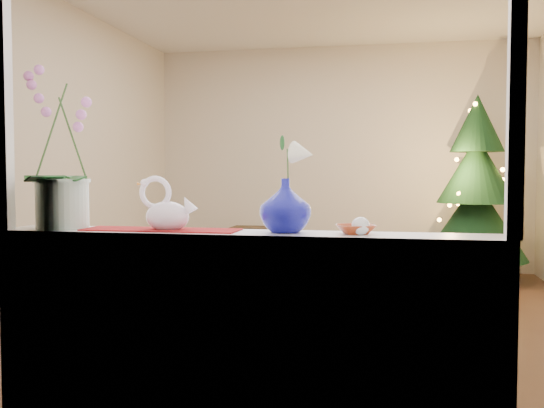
% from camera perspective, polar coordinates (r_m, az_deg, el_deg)
% --- Properties ---
extents(ground, '(5.00, 5.00, 0.00)m').
position_cam_1_polar(ground, '(5.08, 3.92, -10.42)').
color(ground, '#3B2218').
rests_on(ground, ground).
extents(wall_back, '(4.50, 0.10, 2.70)m').
position_cam_1_polar(wall_back, '(7.43, 6.42, 4.31)').
color(wall_back, beige).
rests_on(wall_back, ground).
extents(wall_front, '(4.50, 0.10, 2.70)m').
position_cam_1_polar(wall_front, '(2.48, -3.38, 6.98)').
color(wall_front, beige).
rests_on(wall_front, ground).
extents(wall_left, '(0.10, 5.00, 2.70)m').
position_cam_1_polar(wall_left, '(5.68, -19.23, 4.58)').
color(wall_left, beige).
rests_on(wall_left, ground).
extents(window_apron, '(2.20, 0.08, 0.88)m').
position_cam_1_polar(window_apron, '(2.62, -3.09, -13.33)').
color(window_apron, white).
rests_on(window_apron, ground).
extents(windowsill, '(2.20, 0.26, 0.04)m').
position_cam_1_polar(windowsill, '(2.62, -2.63, -3.08)').
color(windowsill, white).
rests_on(windowsill, window_apron).
extents(window_frame, '(2.22, 0.06, 1.60)m').
position_cam_1_polar(window_frame, '(2.56, -3.23, 14.77)').
color(window_frame, white).
rests_on(window_frame, windowsill).
extents(runner, '(0.70, 0.20, 0.01)m').
position_cam_1_polar(runner, '(2.73, -10.40, -2.39)').
color(runner, maroon).
rests_on(runner, windowsill).
extents(orchid_pot, '(0.30, 0.30, 0.75)m').
position_cam_1_polar(orchid_pot, '(2.92, -19.21, 5.13)').
color(orchid_pot, white).
rests_on(orchid_pot, windowsill).
extents(swan, '(0.28, 0.16, 0.23)m').
position_cam_1_polar(swan, '(2.71, -9.82, -0.07)').
color(swan, white).
rests_on(swan, windowsill).
extents(blue_vase, '(0.31, 0.31, 0.27)m').
position_cam_1_polar(blue_vase, '(2.59, 1.27, 0.25)').
color(blue_vase, '#090B6C').
rests_on(blue_vase, windowsill).
extents(lily, '(0.15, 0.08, 0.20)m').
position_cam_1_polar(lily, '(2.59, 1.27, 5.40)').
color(lily, silver).
rests_on(lily, blue_vase).
extents(paperweight, '(0.09, 0.09, 0.08)m').
position_cam_1_polar(paperweight, '(2.51, 8.34, -2.06)').
color(paperweight, silver).
rests_on(paperweight, windowsill).
extents(amber_dish, '(0.18, 0.18, 0.03)m').
position_cam_1_polar(amber_dish, '(2.55, 7.88, -2.43)').
color(amber_dish, '#A43D1D').
rests_on(amber_dish, windowsill).
extents(xmas_tree, '(1.46, 1.46, 2.01)m').
position_cam_1_polar(xmas_tree, '(6.91, 18.67, 1.43)').
color(xmas_tree, black).
rests_on(xmas_tree, ground).
extents(side_table, '(0.75, 0.38, 0.56)m').
position_cam_1_polar(side_table, '(6.84, -0.73, -4.53)').
color(side_table, black).
rests_on(side_table, ground).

